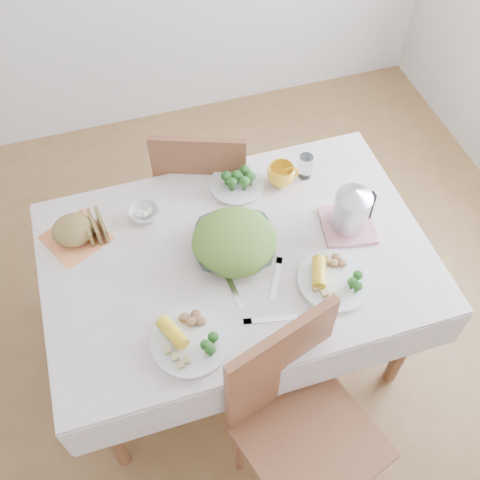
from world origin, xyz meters
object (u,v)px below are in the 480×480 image
object	(u,v)px
salad_bowl	(234,245)
dinner_plate_right	(334,281)
dining_table	(237,304)
chair_far	(206,185)
yellow_mug	(281,175)
dinner_plate_left	(191,341)
chair_near	(309,442)
electric_kettle	(352,207)

from	to	relation	value
salad_bowl	dinner_plate_right	size ratio (longest dim) A/B	1.11
dining_table	dinner_plate_right	distance (m)	0.56
chair_far	yellow_mug	world-z (taller)	chair_far
dining_table	yellow_mug	xyz separation A→B (m)	(0.29, 0.31, 0.43)
dining_table	yellow_mug	size ratio (longest dim) A/B	11.78
dining_table	dinner_plate_right	size ratio (longest dim) A/B	5.03
dining_table	dinner_plate_left	distance (m)	0.57
salad_bowl	dinner_plate_left	bearing A→B (deg)	-128.18
chair_far	yellow_mug	distance (m)	0.55
chair_near	dining_table	bearing A→B (deg)	77.72
yellow_mug	dinner_plate_left	bearing A→B (deg)	-131.79
electric_kettle	dinner_plate_right	bearing A→B (deg)	-116.08
dining_table	chair_far	distance (m)	0.66
dining_table	chair_near	distance (m)	0.69
dinner_plate_left	chair_near	bearing A→B (deg)	-47.99
salad_bowl	dinner_plate_left	xyz separation A→B (m)	(-0.26, -0.33, -0.03)
dinner_plate_right	yellow_mug	xyz separation A→B (m)	(-0.02, 0.54, 0.04)
dining_table	chair_near	bearing A→B (deg)	-84.49
dining_table	chair_far	bearing A→B (deg)	86.44
chair_near	yellow_mug	bearing A→B (deg)	59.39
chair_far	yellow_mug	bearing A→B (deg)	146.10
chair_near	chair_far	xyz separation A→B (m)	(-0.03, 1.34, 0.00)
chair_far	dinner_plate_left	xyz separation A→B (m)	(-0.31, -0.97, 0.31)
dining_table	chair_far	world-z (taller)	chair_far
salad_bowl	yellow_mug	world-z (taller)	yellow_mug
dining_table	dinner_plate_right	bearing A→B (deg)	-36.98
dinner_plate_right	yellow_mug	size ratio (longest dim) A/B	2.34
chair_far	electric_kettle	xyz separation A→B (m)	(0.43, -0.66, 0.42)
salad_bowl	chair_near	bearing A→B (deg)	-84.30
dinner_plate_right	electric_kettle	distance (m)	0.30
dinner_plate_left	salad_bowl	bearing A→B (deg)	51.82
chair_near	dinner_plate_left	world-z (taller)	chair_near
dinner_plate_left	dinner_plate_right	world-z (taller)	same
dining_table	electric_kettle	xyz separation A→B (m)	(0.47, -0.00, 0.51)
yellow_mug	electric_kettle	distance (m)	0.36
dinner_plate_left	yellow_mug	xyz separation A→B (m)	(0.56, 0.62, 0.04)
chair_near	dinner_plate_right	world-z (taller)	chair_near
dining_table	chair_far	xyz separation A→B (m)	(0.04, 0.65, 0.09)
dinner_plate_right	dinner_plate_left	bearing A→B (deg)	-171.85
salad_bowl	dinner_plate_right	bearing A→B (deg)	-38.42
chair_far	electric_kettle	world-z (taller)	electric_kettle
yellow_mug	electric_kettle	world-z (taller)	electric_kettle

